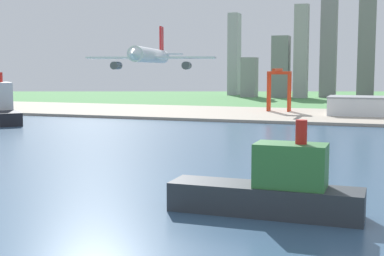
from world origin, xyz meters
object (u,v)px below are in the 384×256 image
Objects in this scene: warehouse_main at (357,106)px; airplane_landing at (150,56)px; cargo_ship at (3,108)px; container_barge at (273,189)px; port_crane_red at (279,81)px.

airplane_landing is at bearing -96.86° from warehouse_main.
warehouse_main is (43.04, 357.76, -36.52)m from airplane_landing.
cargo_ship is (-223.55, 225.15, -35.53)m from airplane_landing.
container_barge is at bearing -91.88° from warehouse_main.
container_barge is at bearing -39.19° from cargo_ship.
airplane_landing is 1.07× the size of port_crane_red.
port_crane_red reaches higher than container_barge.
airplane_landing is 0.69× the size of cargo_ship.
airplane_landing reaches higher than container_barge.
airplane_landing is at bearing -85.70° from port_crane_red.
port_crane_red reaches higher than cargo_ship.
cargo_ship reaches higher than warehouse_main.
warehouse_main is at bearing 26.45° from cargo_ship.
port_crane_red is 0.86× the size of warehouse_main.
port_crane_red is (-59.98, 356.81, 23.00)m from container_barge.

